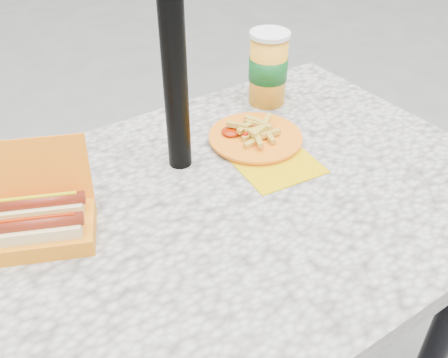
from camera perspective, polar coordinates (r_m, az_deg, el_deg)
picnic_table at (r=1.07m, az=-0.37°, el=-7.01°), size 1.20×0.80×0.75m
umbrella_pole at (r=0.95m, az=-6.16°, el=19.33°), size 0.05×0.05×2.20m
hotdog_box at (r=0.96m, az=-20.47°, el=-4.56°), size 0.24×0.23×0.16m
fries_plate at (r=1.17m, az=3.73°, el=4.66°), size 0.22×0.30×0.04m
soda_cup at (r=1.31m, az=5.06°, el=12.51°), size 0.10×0.10×0.19m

